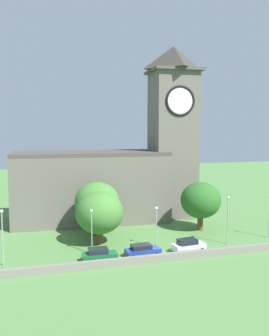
% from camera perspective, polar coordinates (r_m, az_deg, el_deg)
% --- Properties ---
extents(ground_plane, '(200.00, 200.00, 0.00)m').
position_cam_1_polar(ground_plane, '(66.47, -0.92, -8.86)').
color(ground_plane, '#517F42').
extents(church, '(35.10, 13.61, 32.41)m').
position_cam_1_polar(church, '(70.63, -2.42, 0.11)').
color(church, '#666056').
rests_on(church, ground).
extents(quay_barrier, '(44.16, 0.70, 1.02)m').
position_cam_1_polar(quay_barrier, '(50.16, 4.60, -13.39)').
color(quay_barrier, gray).
rests_on(quay_barrier, ground).
extents(car_green, '(4.54, 2.22, 1.81)m').
position_cam_1_polar(car_green, '(49.98, -5.36, -12.98)').
color(car_green, '#1E6B38').
rests_on(car_green, ground).
extents(car_blue, '(4.87, 2.36, 1.66)m').
position_cam_1_polar(car_blue, '(51.74, 1.22, -12.36)').
color(car_blue, '#233D9E').
rests_on(car_blue, ground).
extents(car_white, '(4.72, 2.61, 1.91)m').
position_cam_1_polar(car_white, '(53.76, 8.18, -11.56)').
color(car_white, silver).
rests_on(car_white, ground).
extents(streetlamp_west_end, '(0.44, 0.44, 7.18)m').
position_cam_1_polar(streetlamp_west_end, '(50.09, -19.43, -8.65)').
color(streetlamp_west_end, '#9EA0A5').
rests_on(streetlamp_west_end, ground).
extents(streetlamp_west_mid, '(0.44, 0.44, 6.22)m').
position_cam_1_polar(streetlamp_west_mid, '(52.15, -6.52, -8.37)').
color(streetlamp_west_mid, '#9EA0A5').
rests_on(streetlamp_west_mid, ground).
extents(streetlamp_central, '(0.44, 0.44, 5.94)m').
position_cam_1_polar(streetlamp_central, '(54.70, 3.34, -7.81)').
color(streetlamp_central, '#9EA0A5').
rests_on(streetlamp_central, ground).
extents(streetlamp_east_mid, '(0.44, 0.44, 7.23)m').
position_cam_1_polar(streetlamp_east_mid, '(57.44, 13.98, -6.54)').
color(streetlamp_east_mid, '#9EA0A5').
rests_on(streetlamp_east_mid, ground).
extents(tree_churchyard, '(6.73, 6.73, 8.16)m').
position_cam_1_polar(tree_churchyard, '(64.07, 10.00, -4.86)').
color(tree_churchyard, brown).
rests_on(tree_churchyard, ground).
extents(tree_by_tower, '(7.20, 7.20, 8.59)m').
position_cam_1_polar(tree_by_tower, '(60.64, -5.69, -5.21)').
color(tree_by_tower, brown).
rests_on(tree_by_tower, ground).
extents(tree_riverside_east, '(7.07, 7.07, 7.97)m').
position_cam_1_polar(tree_riverside_east, '(55.98, -5.35, -6.76)').
color(tree_riverside_east, brown).
rests_on(tree_riverside_east, ground).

